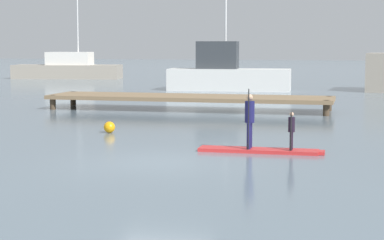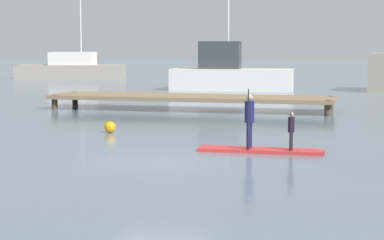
{
  "view_description": "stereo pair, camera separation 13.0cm",
  "coord_description": "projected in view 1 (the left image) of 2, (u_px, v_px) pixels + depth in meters",
  "views": [
    {
      "loc": [
        5.04,
        -17.32,
        3.09
      ],
      "look_at": [
        0.13,
        2.98,
        0.8
      ],
      "focal_mm": 64.99,
      "sensor_mm": 36.0,
      "label": 1
    },
    {
      "loc": [
        5.17,
        -17.29,
        3.09
      ],
      "look_at": [
        0.13,
        2.98,
        0.8
      ],
      "focal_mm": 64.99,
      "sensor_mm": 36.0,
      "label": 2
    }
  ],
  "objects": [
    {
      "name": "motor_boat_small_navy",
      "position": [
        68.0,
        68.0,
        62.61
      ],
      "size": [
        9.92,
        4.32,
        8.74
      ],
      "color": "#9E9384",
      "rests_on": "ground"
    },
    {
      "name": "paddler_adult",
      "position": [
        250.0,
        117.0,
        19.89
      ],
      "size": [
        0.28,
        0.5,
        1.73
      ],
      "color": "#19194C",
      "rests_on": "paddleboard_near"
    },
    {
      "name": "mooring_buoy_near",
      "position": [
        109.0,
        127.0,
        24.25
      ],
      "size": [
        0.4,
        0.4,
        0.4
      ],
      "primitive_type": "sphere",
      "color": "orange",
      "rests_on": "ground"
    },
    {
      "name": "ground_plane",
      "position": [
        161.0,
        162.0,
        18.25
      ],
      "size": [
        240.0,
        240.0,
        0.0
      ],
      "primitive_type": "plane",
      "color": "slate"
    },
    {
      "name": "paddleboard_near",
      "position": [
        261.0,
        150.0,
        19.93
      ],
      "size": [
        3.6,
        0.72,
        0.1
      ],
      "color": "red",
      "rests_on": "ground"
    },
    {
      "name": "paddler_child_solo",
      "position": [
        291.0,
        129.0,
        19.65
      ],
      "size": [
        0.19,
        0.38,
        1.1
      ],
      "color": "black",
      "rests_on": "paddleboard_near"
    },
    {
      "name": "floating_dock",
      "position": [
        189.0,
        98.0,
        32.6
      ],
      "size": [
        13.38,
        3.01,
        0.68
      ],
      "color": "#846B4C",
      "rests_on": "ground"
    },
    {
      "name": "fishing_boat_green_midground",
      "position": [
        227.0,
        74.0,
        46.39
      ],
      "size": [
        8.22,
        2.75,
        6.52
      ],
      "color": "silver",
      "rests_on": "ground"
    }
  ]
}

